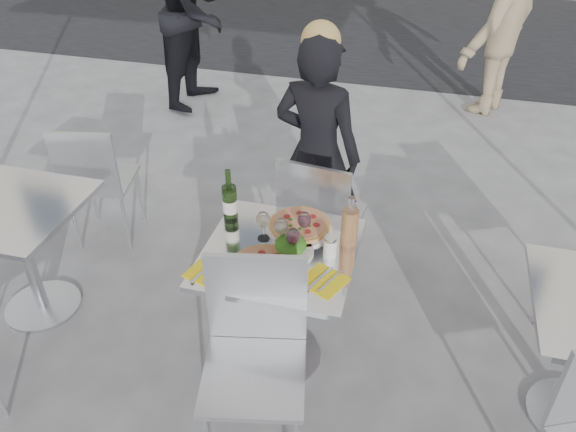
% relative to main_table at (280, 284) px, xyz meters
% --- Properties ---
extents(ground, '(80.00, 80.00, 0.00)m').
position_rel_main_table_xyz_m(ground, '(0.00, 0.00, -0.54)').
color(ground, slate).
extents(street_asphalt, '(24.00, 5.00, 0.00)m').
position_rel_main_table_xyz_m(street_asphalt, '(0.00, 6.50, -0.54)').
color(street_asphalt, black).
rests_on(street_asphalt, ground).
extents(main_table, '(0.72, 0.72, 0.75)m').
position_rel_main_table_xyz_m(main_table, '(0.00, 0.00, 0.00)').
color(main_table, '#B7BABF').
rests_on(main_table, ground).
extents(side_table_left, '(0.72, 0.72, 0.75)m').
position_rel_main_table_xyz_m(side_table_left, '(-1.50, 0.00, 0.00)').
color(side_table_left, '#B7BABF').
rests_on(side_table_left, ground).
extents(chair_far, '(0.48, 0.49, 0.93)m').
position_rel_main_table_xyz_m(chair_far, '(0.06, 0.62, 0.01)').
color(chair_far, silver).
rests_on(chair_far, ground).
extents(chair_near, '(0.52, 0.53, 0.97)m').
position_rel_main_table_xyz_m(chair_near, '(0.01, -0.43, 0.03)').
color(chair_near, silver).
rests_on(chair_near, ground).
extents(side_chair_lfar, '(0.48, 0.49, 0.90)m').
position_rel_main_table_xyz_m(side_chair_lfar, '(-1.45, 0.70, -0.01)').
color(side_chair_lfar, silver).
rests_on(side_chair_lfar, ground).
extents(woman_diner, '(0.61, 0.46, 1.52)m').
position_rel_main_table_xyz_m(woman_diner, '(-0.03, 0.95, 0.22)').
color(woman_diner, black).
rests_on(woman_diner, ground).
extents(pedestrian_a, '(0.78, 0.96, 1.85)m').
position_rel_main_table_xyz_m(pedestrian_a, '(-1.73, 3.15, 0.38)').
color(pedestrian_a, black).
rests_on(pedestrian_a, ground).
extents(pedestrian_b, '(1.11, 1.32, 1.77)m').
position_rel_main_table_xyz_m(pedestrian_b, '(1.12, 3.68, 0.35)').
color(pedestrian_b, '#8D7A5B').
rests_on(pedestrian_b, ground).
extents(pizza_near, '(0.32, 0.32, 0.02)m').
position_rel_main_table_xyz_m(pizza_near, '(-0.04, -0.15, 0.22)').
color(pizza_near, '#DFA757').
rests_on(pizza_near, main_table).
extents(pizza_far, '(0.34, 0.34, 0.03)m').
position_rel_main_table_xyz_m(pizza_far, '(0.05, 0.20, 0.23)').
color(pizza_far, white).
rests_on(pizza_far, main_table).
extents(salad_plate, '(0.22, 0.22, 0.09)m').
position_rel_main_table_xyz_m(salad_plate, '(0.05, 0.00, 0.25)').
color(salad_plate, white).
rests_on(salad_plate, main_table).
extents(wine_bottle, '(0.07, 0.08, 0.29)m').
position_rel_main_table_xyz_m(wine_bottle, '(-0.31, 0.18, 0.32)').
color(wine_bottle, '#315620').
rests_on(wine_bottle, main_table).
extents(carafe, '(0.08, 0.08, 0.29)m').
position_rel_main_table_xyz_m(carafe, '(0.31, 0.10, 0.33)').
color(carafe, tan).
rests_on(carafe, main_table).
extents(sugar_shaker, '(0.06, 0.06, 0.11)m').
position_rel_main_table_xyz_m(sugar_shaker, '(0.24, 0.03, 0.26)').
color(sugar_shaker, white).
rests_on(sugar_shaker, main_table).
extents(wineglass_white_a, '(0.07, 0.07, 0.16)m').
position_rel_main_table_xyz_m(wineglass_white_a, '(-0.10, 0.07, 0.32)').
color(wineglass_white_a, white).
rests_on(wineglass_white_a, main_table).
extents(wineglass_white_b, '(0.07, 0.07, 0.16)m').
position_rel_main_table_xyz_m(wineglass_white_b, '(-0.01, 0.04, 0.32)').
color(wineglass_white_b, white).
rests_on(wineglass_white_b, main_table).
extents(wineglass_red_a, '(0.07, 0.07, 0.16)m').
position_rel_main_table_xyz_m(wineglass_red_a, '(0.07, -0.02, 0.32)').
color(wineglass_red_a, white).
rests_on(wineglass_red_a, main_table).
extents(wineglass_red_b, '(0.07, 0.07, 0.16)m').
position_rel_main_table_xyz_m(wineglass_red_b, '(0.09, 0.12, 0.32)').
color(wineglass_red_b, white).
rests_on(wineglass_red_b, main_table).
extents(napkin_left, '(0.22, 0.22, 0.01)m').
position_rel_main_table_xyz_m(napkin_left, '(-0.27, -0.23, 0.21)').
color(napkin_left, yellow).
rests_on(napkin_left, main_table).
extents(napkin_right, '(0.24, 0.24, 0.01)m').
position_rel_main_table_xyz_m(napkin_right, '(0.24, -0.16, 0.21)').
color(napkin_right, yellow).
rests_on(napkin_right, main_table).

